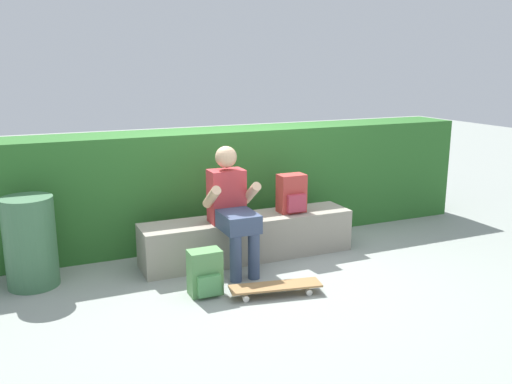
{
  "coord_description": "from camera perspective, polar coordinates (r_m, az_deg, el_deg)",
  "views": [
    {
      "loc": [
        -2.05,
        -4.49,
        1.96
      ],
      "look_at": [
        0.04,
        0.28,
        0.71
      ],
      "focal_mm": 37.95,
      "sensor_mm": 36.0,
      "label": 1
    }
  ],
  "objects": [
    {
      "name": "backpack_on_ground",
      "position": [
        4.73,
        -5.38,
        -8.54
      ],
      "size": [
        0.28,
        0.23,
        0.4
      ],
      "color": "#51894C",
      "rests_on": "ground"
    },
    {
      "name": "person_skater",
      "position": [
        5.16,
        -2.56,
        -1.41
      ],
      "size": [
        0.49,
        0.62,
        1.19
      ],
      "color": "#B73338",
      "rests_on": "ground"
    },
    {
      "name": "ground_plane",
      "position": [
        5.31,
        0.8,
        -8.21
      ],
      "size": [
        24.0,
        24.0,
        0.0
      ],
      "primitive_type": "plane",
      "color": "gray"
    },
    {
      "name": "skateboard_near_person",
      "position": [
        4.75,
        2.07,
        -9.94
      ],
      "size": [
        0.82,
        0.34,
        0.09
      ],
      "color": "olive",
      "rests_on": "ground"
    },
    {
      "name": "bench_main",
      "position": [
        5.56,
        -0.8,
        -4.8
      ],
      "size": [
        2.2,
        0.45,
        0.44
      ],
      "color": "gray",
      "rests_on": "ground"
    },
    {
      "name": "backpack_on_bench",
      "position": [
        5.64,
        3.8,
        -0.21
      ],
      "size": [
        0.28,
        0.23,
        0.4
      ],
      "color": "#B23833",
      "rests_on": "bench_main"
    },
    {
      "name": "trash_bin",
      "position": [
        5.22,
        -22.7,
        -4.9
      ],
      "size": [
        0.45,
        0.45,
        0.82
      ],
      "color": "#3D6B47",
      "rests_on": "ground"
    },
    {
      "name": "hedge_row",
      "position": [
        6.2,
        -2.72,
        0.96
      ],
      "size": [
        5.86,
        0.63,
        1.24
      ],
      "color": "#2B6628",
      "rests_on": "ground"
    }
  ]
}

